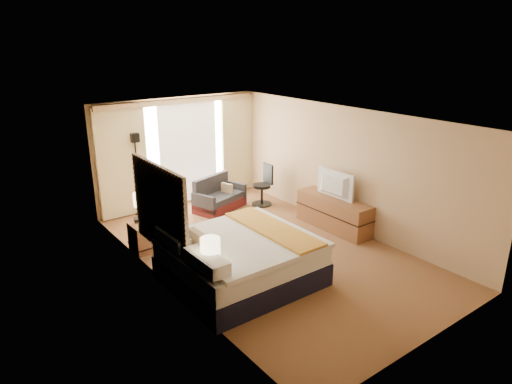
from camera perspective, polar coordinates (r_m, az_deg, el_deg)
floor at (r=8.92m, az=1.28°, el=-7.34°), size 4.20×7.00×0.02m
ceiling at (r=8.12m, az=1.41°, el=9.38°), size 4.20×7.00×0.02m
wall_back at (r=11.28m, az=-9.72°, el=5.05°), size 4.20×0.02×2.60m
wall_front at (r=6.26m, az=21.68°, el=-7.44°), size 4.20×0.02×2.60m
wall_left at (r=7.39m, az=-11.60°, el=-2.43°), size 0.02×7.00×2.60m
wall_right at (r=9.81m, az=11.06°, el=2.90°), size 0.02×7.00×2.60m
headboard at (r=7.58m, az=-11.97°, el=-2.06°), size 0.06×1.85×1.50m
nightstand_left at (r=7.09m, az=-5.56°, el=-12.29°), size 0.45×0.52×0.55m
nightstand_right at (r=9.10m, az=-13.85°, el=-5.46°), size 0.45×0.52×0.55m
media_dresser at (r=9.92m, az=9.67°, el=-2.63°), size 0.50×1.80×0.70m
window at (r=11.36m, az=-8.54°, el=5.32°), size 2.30×0.02×2.30m
curtains at (r=11.16m, az=-9.50°, el=5.49°), size 4.12×0.19×2.56m
bed at (r=7.70m, az=-1.98°, el=-8.41°), size 2.28×2.09×1.11m
loveseat at (r=10.96m, az=-4.69°, el=-0.82°), size 1.41×1.03×0.79m
floor_lamp at (r=10.63m, az=-14.74°, el=4.16°), size 0.24×0.24×1.91m
desk_chair at (r=11.17m, az=0.98°, el=0.66°), size 0.49×0.49×1.02m
lamp_left at (r=6.71m, az=-5.73°, el=-6.86°), size 0.29×0.29×0.62m
lamp_right at (r=8.82m, az=-14.16°, el=-1.00°), size 0.29×0.29×0.62m
tissue_box at (r=7.05m, az=-5.66°, el=-9.46°), size 0.12×0.12×0.10m
telephone at (r=9.09m, az=-14.40°, el=-3.38°), size 0.21×0.18×0.07m
television at (r=9.70m, az=9.46°, el=0.91°), size 0.14×1.01×0.58m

